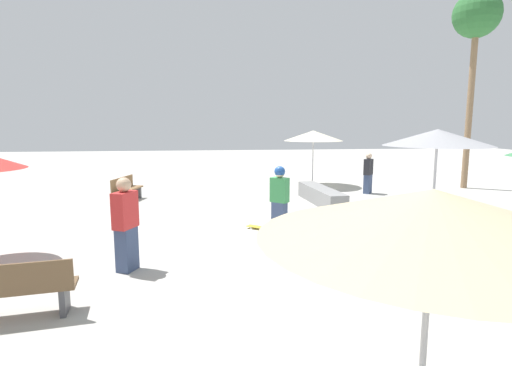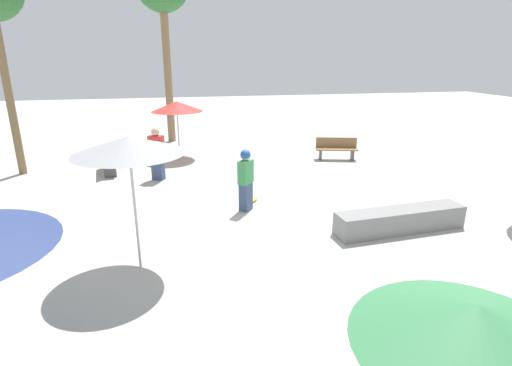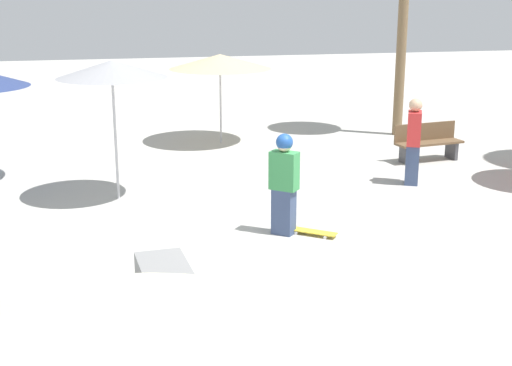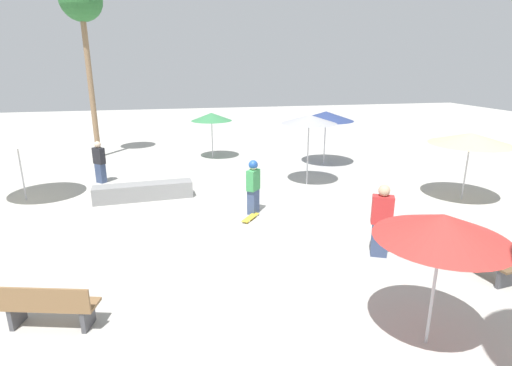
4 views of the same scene
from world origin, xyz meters
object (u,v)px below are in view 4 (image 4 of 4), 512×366
object	(u,v)px
shade_umbrella_navy	(326,116)
shade_umbrella_green	(212,117)
shade_umbrella_tan	(471,139)
concrete_ledge	(144,192)
bench_far	(482,254)
bench_near	(48,306)
palm_tree_left	(81,5)
skater_main	(253,185)
shade_umbrella_red	(443,227)
skateboard	(250,217)
bystander_far	(100,162)
bystander_watching	(381,221)
shade_umbrella_grey	(309,119)
shade_umbrella_cream	(15,135)

from	to	relation	value
shade_umbrella_navy	shade_umbrella_green	bearing A→B (deg)	154.35
shade_umbrella_tan	shade_umbrella_green	bearing A→B (deg)	133.78
concrete_ledge	bench_far	distance (m)	9.84
bench_near	palm_tree_left	size ratio (longest dim) A/B	0.21
skater_main	shade_umbrella_red	world-z (taller)	shade_umbrella_red
concrete_ledge	shade_umbrella_tan	bearing A→B (deg)	-12.16
bench_near	shade_umbrella_green	bearing A→B (deg)	86.43
skateboard	shade_umbrella_navy	bearing A→B (deg)	179.88
shade_umbrella_navy	bystander_far	world-z (taller)	shade_umbrella_navy
bench_far	bystander_watching	world-z (taller)	bystander_watching
bench_near	shade_umbrella_grey	bearing A→B (deg)	60.26
shade_umbrella_tan	bystander_watching	xyz separation A→B (m)	(-4.69, -3.09, -1.18)
shade_umbrella_grey	bystander_far	world-z (taller)	shade_umbrella_grey
skater_main	skateboard	bearing A→B (deg)	18.85
bench_far	bystander_watching	size ratio (longest dim) A/B	0.95
skater_main	bystander_far	xyz separation A→B (m)	(-4.98, 4.39, -0.10)
shade_umbrella_green	skateboard	bearing A→B (deg)	-88.26
palm_tree_left	bystander_far	xyz separation A→B (m)	(0.80, -4.58, -5.97)
shade_umbrella_grey	shade_umbrella_green	xyz separation A→B (m)	(-2.98, 5.04, -0.47)
shade_umbrella_grey	concrete_ledge	bearing A→B (deg)	-175.10
shade_umbrella_cream	shade_umbrella_tan	world-z (taller)	shade_umbrella_cream
shade_umbrella_navy	bench_near	bearing A→B (deg)	-131.55
shade_umbrella_green	bystander_far	distance (m)	5.69
bench_far	shade_umbrella_navy	bearing A→B (deg)	-10.06
skateboard	bystander_far	distance (m)	6.85
concrete_ledge	bystander_watching	world-z (taller)	bystander_watching
skater_main	shade_umbrella_tan	size ratio (longest dim) A/B	0.65
bystander_watching	bystander_far	size ratio (longest dim) A/B	1.10
bystander_watching	bench_near	bearing A→B (deg)	-144.46
bench_far	shade_umbrella_navy	distance (m)	9.92
shade_umbrella_green	palm_tree_left	world-z (taller)	palm_tree_left
shade_umbrella_tan	shade_umbrella_grey	world-z (taller)	shade_umbrella_grey
shade_umbrella_navy	skateboard	bearing A→B (deg)	-127.91
concrete_ledge	bench_near	world-z (taller)	bench_near
bench_far	shade_umbrella_grey	xyz separation A→B (m)	(-1.53, 7.00, 2.00)
shade_umbrella_grey	skateboard	bearing A→B (deg)	-132.53
skater_main	shade_umbrella_red	size ratio (longest dim) A/B	0.74
skater_main	shade_umbrella_grey	world-z (taller)	shade_umbrella_grey
bystander_far	bench_near	bearing A→B (deg)	-44.77
bench_near	shade_umbrella_navy	world-z (taller)	shade_umbrella_navy
skater_main	bystander_far	bearing A→B (deg)	-91.04
skater_main	shade_umbrella_tan	distance (m)	7.12
bystander_watching	shade_umbrella_tan	bearing A→B (deg)	58.07
shade_umbrella_red	palm_tree_left	distance (m)	17.55
shade_umbrella_navy	bystander_watching	distance (m)	8.91
shade_umbrella_green	bystander_far	bearing A→B (deg)	-145.00
bench_far	shade_umbrella_navy	world-z (taller)	shade_umbrella_navy
shade_umbrella_green	shade_umbrella_grey	bearing A→B (deg)	-59.44
shade_umbrella_cream	skater_main	bearing A→B (deg)	-21.24
bench_near	bench_far	xyz separation A→B (m)	(8.56, 0.13, 0.00)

